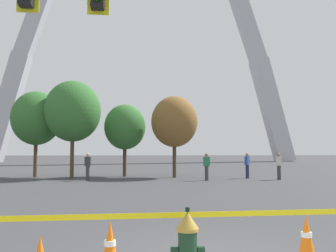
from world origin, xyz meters
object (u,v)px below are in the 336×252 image
Objects in this scene: pedestrian_standing_center at (207,166)px; pedestrian_near_trees at (247,165)px; traffic_cone_by_hydrant at (110,247)px; traffic_cone_curb_edge at (307,238)px; pedestrian_walking_left at (279,166)px; pedestrian_walking_right at (88,166)px; monument_arch at (144,24)px; fire_hydrant at (188,246)px.

pedestrian_near_trees is at bearing 26.15° from pedestrian_standing_center.
traffic_cone_curb_edge is (3.10, 0.27, 0.00)m from traffic_cone_by_hydrant.
pedestrian_walking_left is 11.34m from pedestrian_walking_right.
monument_arch is at bearing 102.18° from pedestrian_walking_left.
pedestrian_standing_center is at bearing -153.85° from pedestrian_near_trees.
pedestrian_standing_center is at bearing 74.07° from traffic_cone_by_hydrant.
pedestrian_walking_right is at bearing 101.79° from fire_hydrant.
fire_hydrant is at bearing -115.61° from pedestrian_walking_left.
pedestrian_walking_left is at bearing -2.50° from pedestrian_walking_right.
traffic_cone_by_hydrant is 1.00× the size of traffic_cone_curb_edge.
pedestrian_walking_right and pedestrian_near_trees have the same top height.
monument_arch is 40.38m from pedestrian_standing_center.
traffic_cone_by_hydrant is at bearing 155.96° from fire_hydrant.
pedestrian_standing_center is 3.19m from pedestrian_near_trees.
fire_hydrant is 1.36× the size of traffic_cone_by_hydrant.
pedestrian_walking_left is 1.00× the size of pedestrian_standing_center.
monument_arch is 39.50m from pedestrian_near_trees.
fire_hydrant is 0.62× the size of pedestrian_standing_center.
fire_hydrant is at bearing -24.04° from traffic_cone_by_hydrant.
pedestrian_near_trees is (-1.55, 1.25, 0.00)m from pedestrian_walking_left.
monument_arch reaches higher than pedestrian_standing_center.
traffic_cone_curb_edge is at bearing -88.12° from monument_arch.
traffic_cone_curb_edge is 17.00m from pedestrian_walking_right.
monument_arch reaches higher than traffic_cone_by_hydrant.
pedestrian_near_trees reaches higher than traffic_cone_curb_edge.
traffic_cone_by_hydrant is 0.01× the size of monument_arch.
pedestrian_near_trees reaches higher than traffic_cone_by_hydrant.
fire_hydrant is 18.66m from pedestrian_near_trees.
traffic_cone_by_hydrant is 54.54m from monument_arch.
monument_arch is at bearing 100.05° from pedestrian_near_trees.
pedestrian_walking_right is (-2.44, 16.34, 0.46)m from traffic_cone_by_hydrant.
pedestrian_standing_center reaches higher than traffic_cone_by_hydrant.
pedestrian_walking_left is 1.00× the size of pedestrian_near_trees.
pedestrian_walking_left is at bearing -77.82° from monument_arch.
pedestrian_standing_center is 1.00× the size of pedestrian_walking_right.
pedestrian_near_trees is (4.24, 16.82, 0.46)m from traffic_cone_curb_edge.
pedestrian_walking_right reaches higher than traffic_cone_by_hydrant.
traffic_cone_curb_edge is at bearing 4.99° from traffic_cone_by_hydrant.
monument_arch is 30.82× the size of pedestrian_walking_right.
pedestrian_walking_left is 1.99m from pedestrian_near_trees.
monument_arch reaches higher than traffic_cone_curb_edge.
monument_arch is at bearing 83.47° from pedestrian_walking_right.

